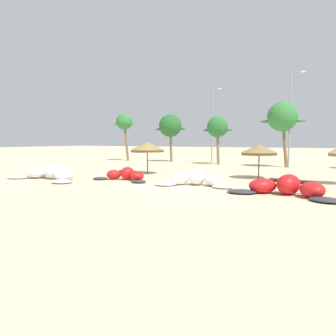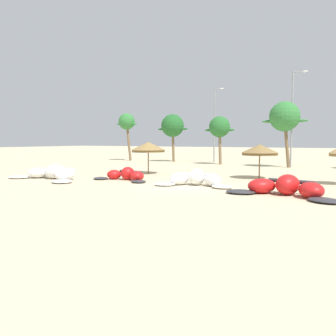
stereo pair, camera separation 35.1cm
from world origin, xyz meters
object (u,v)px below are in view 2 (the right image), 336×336
lamppost_west (215,122)px  kite_left (125,175)px  lamppost_west_center (293,115)px  beach_umbrella_near_van (148,147)px  beach_umbrella_middle (260,150)px  palm_left_of_gap (219,128)px  kite_left_of_center (196,179)px  palm_center_left (285,117)px  kite_far_left (51,174)px  palm_leftmost (127,123)px  palm_left (173,126)px  kite_center (285,188)px

lamppost_west → kite_left: bearing=-85.5°
kite_left → lamppost_west_center: size_ratio=0.48×
beach_umbrella_near_van → beach_umbrella_middle: bearing=6.3°
palm_left_of_gap → lamppost_west: lamppost_west is taller
kite_left_of_center → beach_umbrella_middle: (2.73, 6.46, 1.90)m
palm_center_left → lamppost_west_center: size_ratio=0.69×
kite_left_of_center → beach_umbrella_middle: size_ratio=1.88×
kite_left → lamppost_west_center: bearing=64.2°
kite_far_left → palm_leftmost: (-9.74, 23.76, 5.39)m
kite_left_of_center → palm_center_left: palm_center_left is taller
lamppost_west_center → palm_left_of_gap: bearing=174.2°
palm_left → lamppost_west: size_ratio=0.66×
palm_left_of_gap → palm_center_left: size_ratio=0.82×
kite_far_left → kite_left_of_center: (11.72, 2.04, -0.01)m
kite_left → kite_left_of_center: size_ratio=0.94×
kite_far_left → palm_center_left: 26.18m
kite_center → palm_left_of_gap: size_ratio=1.05×
palm_left → palm_left_of_gap: bearing=-15.2°
beach_umbrella_near_van → palm_left: 18.73m
kite_center → lamppost_west: lamppost_west is taller
palm_leftmost → palm_left: bearing=6.9°
kite_left_of_center → lamppost_west_center: 20.54m
palm_leftmost → lamppost_west_center: (24.61, -2.19, 0.11)m
palm_leftmost → lamppost_west: bearing=10.7°
beach_umbrella_middle → lamppost_west_center: bearing=88.1°
kite_center → lamppost_west_center: bearing=98.1°
beach_umbrella_middle → lamppost_west: lamppost_west is taller
kite_left_of_center → beach_umbrella_near_van: (-7.22, 5.35, 2.05)m
kite_left_of_center → kite_center: kite_center is taller
palm_leftmost → palm_left_of_gap: size_ratio=1.17×
kite_left_of_center → lamppost_west: bearing=108.3°
kite_left_of_center → lamppost_west: 26.10m
kite_far_left → kite_left: bearing=22.6°
lamppost_west → beach_umbrella_middle: bearing=-58.9°
kite_center → palm_left_of_gap: palm_left_of_gap is taller
palm_left → palm_left_of_gap: (8.02, -2.17, -0.44)m
beach_umbrella_middle → palm_leftmost: (-24.18, 15.27, 3.50)m
beach_umbrella_near_van → beach_umbrella_middle: 10.01m
kite_left → palm_center_left: palm_center_left is taller
palm_left → lamppost_west_center: bearing=-10.3°
kite_far_left → kite_left_of_center: kite_far_left is taller
kite_left → palm_left_of_gap: size_ratio=0.84×
kite_left_of_center → palm_center_left: size_ratio=0.74×
kite_far_left → palm_leftmost: size_ratio=1.03×
kite_left_of_center → lamppost_west: lamppost_west is taller
kite_center → lamppost_west: bearing=118.9°
beach_umbrella_near_van → palm_center_left: bearing=56.0°
kite_left → kite_center: (12.28, -1.72, 0.06)m
kite_left → palm_left_of_gap: bearing=89.4°
palm_left_of_gap → beach_umbrella_near_van: bearing=-94.9°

